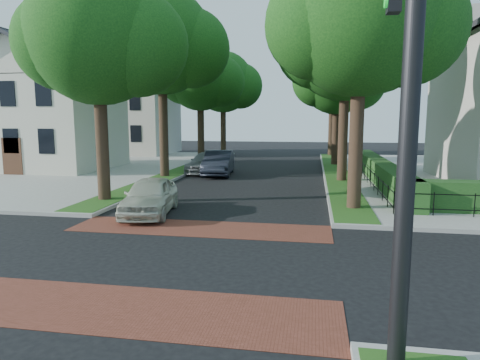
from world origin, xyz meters
name	(u,v)px	position (x,y,z in m)	size (l,w,h in m)	color
ground	(170,258)	(0.00, 0.00, 0.00)	(120.00, 120.00, 0.00)	black
sidewalk_nw	(12,166)	(-19.50, 19.00, 0.07)	(30.00, 30.00, 0.15)	gray
crosswalk_far	(200,228)	(0.00, 3.20, 0.01)	(9.00, 2.20, 0.01)	brown
crosswalk_near	(117,308)	(0.00, -3.20, 0.01)	(9.00, 2.20, 0.01)	brown
grass_strip_ne	(336,172)	(5.40, 19.10, 0.16)	(1.60, 29.80, 0.02)	#184714
grass_strip_nw	(185,169)	(-5.40, 19.10, 0.16)	(1.60, 29.80, 0.02)	#184714
tree_right_near	(363,20)	(5.60, 7.24, 7.63)	(7.75, 6.67, 10.66)	black
tree_right_mid	(348,45)	(5.61, 15.25, 7.99)	(8.25, 7.09, 11.22)	black
tree_right_far	(338,78)	(5.60, 24.22, 6.91)	(7.25, 6.23, 9.74)	black
tree_right_back	(334,83)	(5.60, 33.23, 7.27)	(7.50, 6.45, 10.20)	black
tree_left_near	(102,38)	(-5.40, 7.23, 7.27)	(7.50, 6.45, 10.20)	black
tree_left_mid	(164,44)	(-5.39, 15.24, 8.34)	(8.00, 6.88, 11.48)	black
tree_left_far	(202,78)	(-5.40, 24.22, 7.12)	(7.00, 6.02, 9.86)	black
tree_left_back	(225,83)	(-5.40, 33.24, 7.41)	(7.75, 6.66, 10.44)	black
hedge_main_road	(380,171)	(7.70, 15.00, 0.75)	(1.00, 18.00, 1.20)	#143A17
fence_main_road	(366,173)	(6.90, 15.00, 0.60)	(0.06, 18.00, 0.90)	black
house_left_near	(46,101)	(-15.49, 17.99, 5.04)	(10.00, 9.00, 10.14)	beige
house_left_far	(128,106)	(-15.49, 31.99, 5.04)	(10.00, 9.00, 10.14)	beige
traffic_signal	(394,51)	(4.89, -4.41, 4.71)	(2.17, 2.00, 8.00)	black
parked_car_front	(150,196)	(-2.54, 5.04, 0.74)	(1.75, 4.34, 1.48)	beige
parked_car_middle	(219,163)	(-2.48, 17.22, 0.82)	(1.74, 4.99, 1.64)	#1D212C
parked_car_rear	(206,163)	(-3.60, 18.31, 0.70)	(1.97, 4.84, 1.41)	gray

